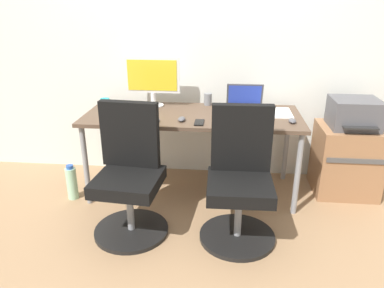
{
  "coord_description": "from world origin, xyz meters",
  "views": [
    {
      "loc": [
        0.27,
        -2.89,
        1.59
      ],
      "look_at": [
        0.0,
        -0.05,
        0.46
      ],
      "focal_mm": 34.03,
      "sensor_mm": 36.0,
      "label": 1
    }
  ],
  "objects_px": {
    "water_bottle_on_floor": "(72,183)",
    "open_laptop": "(245,105)",
    "coffee_mug": "(105,104)",
    "printer": "(354,113)",
    "office_chair_left": "(130,177)",
    "side_cabinet": "(346,160)",
    "desktop_monitor": "(152,78)",
    "office_chair_right": "(240,181)"
  },
  "relations": [
    {
      "from": "water_bottle_on_floor",
      "to": "open_laptop",
      "type": "bearing_deg",
      "value": 14.55
    },
    {
      "from": "open_laptop",
      "to": "coffee_mug",
      "type": "distance_m",
      "value": 1.2
    },
    {
      "from": "water_bottle_on_floor",
      "to": "printer",
      "type": "bearing_deg",
      "value": 8.64
    },
    {
      "from": "office_chair_left",
      "to": "side_cabinet",
      "type": "xyz_separation_m",
      "value": [
        1.72,
        0.73,
        -0.12
      ]
    },
    {
      "from": "office_chair_left",
      "to": "printer",
      "type": "relative_size",
      "value": 2.35
    },
    {
      "from": "side_cabinet",
      "to": "printer",
      "type": "distance_m",
      "value": 0.42
    },
    {
      "from": "water_bottle_on_floor",
      "to": "open_laptop",
      "type": "xyz_separation_m",
      "value": [
        1.44,
        0.37,
        0.62
      ]
    },
    {
      "from": "desktop_monitor",
      "to": "printer",
      "type": "bearing_deg",
      "value": -3.46
    },
    {
      "from": "office_chair_left",
      "to": "office_chair_right",
      "type": "relative_size",
      "value": 1.0
    },
    {
      "from": "water_bottle_on_floor",
      "to": "desktop_monitor",
      "type": "xyz_separation_m",
      "value": [
        0.64,
        0.46,
        0.81
      ]
    },
    {
      "from": "desktop_monitor",
      "to": "coffee_mug",
      "type": "height_order",
      "value": "desktop_monitor"
    },
    {
      "from": "printer",
      "to": "desktop_monitor",
      "type": "height_order",
      "value": "desktop_monitor"
    },
    {
      "from": "office_chair_right",
      "to": "coffee_mug",
      "type": "xyz_separation_m",
      "value": [
        -1.16,
        0.7,
        0.33
      ]
    },
    {
      "from": "water_bottle_on_floor",
      "to": "open_laptop",
      "type": "distance_m",
      "value": 1.61
    },
    {
      "from": "water_bottle_on_floor",
      "to": "side_cabinet",
      "type": "bearing_deg",
      "value": 8.67
    },
    {
      "from": "office_chair_left",
      "to": "side_cabinet",
      "type": "bearing_deg",
      "value": 23.07
    },
    {
      "from": "printer",
      "to": "desktop_monitor",
      "type": "bearing_deg",
      "value": 176.54
    },
    {
      "from": "office_chair_right",
      "to": "desktop_monitor",
      "type": "relative_size",
      "value": 1.96
    },
    {
      "from": "office_chair_left",
      "to": "coffee_mug",
      "type": "distance_m",
      "value": 0.86
    },
    {
      "from": "side_cabinet",
      "to": "coffee_mug",
      "type": "height_order",
      "value": "coffee_mug"
    },
    {
      "from": "office_chair_left",
      "to": "office_chair_right",
      "type": "xyz_separation_m",
      "value": [
        0.78,
        0.0,
        0.0
      ]
    },
    {
      "from": "open_laptop",
      "to": "side_cabinet",
      "type": "bearing_deg",
      "value": -1.12
    },
    {
      "from": "side_cabinet",
      "to": "open_laptop",
      "type": "xyz_separation_m",
      "value": [
        -0.9,
        0.02,
        0.46
      ]
    },
    {
      "from": "office_chair_left",
      "to": "office_chair_right",
      "type": "height_order",
      "value": "same"
    },
    {
      "from": "side_cabinet",
      "to": "open_laptop",
      "type": "distance_m",
      "value": 1.01
    },
    {
      "from": "office_chair_left",
      "to": "printer",
      "type": "height_order",
      "value": "office_chair_left"
    },
    {
      "from": "office_chair_left",
      "to": "side_cabinet",
      "type": "height_order",
      "value": "office_chair_left"
    },
    {
      "from": "water_bottle_on_floor",
      "to": "office_chair_left",
      "type": "bearing_deg",
      "value": -31.4
    },
    {
      "from": "office_chair_left",
      "to": "desktop_monitor",
      "type": "distance_m",
      "value": 0.99
    },
    {
      "from": "office_chair_left",
      "to": "water_bottle_on_floor",
      "type": "relative_size",
      "value": 3.03
    },
    {
      "from": "office_chair_left",
      "to": "water_bottle_on_floor",
      "type": "bearing_deg",
      "value": 148.6
    },
    {
      "from": "office_chair_right",
      "to": "coffee_mug",
      "type": "height_order",
      "value": "office_chair_right"
    },
    {
      "from": "side_cabinet",
      "to": "printer",
      "type": "xyz_separation_m",
      "value": [
        -0.0,
        -0.0,
        0.42
      ]
    },
    {
      "from": "open_laptop",
      "to": "water_bottle_on_floor",
      "type": "bearing_deg",
      "value": -165.45
    },
    {
      "from": "printer",
      "to": "open_laptop",
      "type": "relative_size",
      "value": 1.29
    },
    {
      "from": "side_cabinet",
      "to": "open_laptop",
      "type": "relative_size",
      "value": 1.95
    },
    {
      "from": "office_chair_right",
      "to": "printer",
      "type": "height_order",
      "value": "office_chair_right"
    },
    {
      "from": "water_bottle_on_floor",
      "to": "desktop_monitor",
      "type": "bearing_deg",
      "value": 35.67
    },
    {
      "from": "coffee_mug",
      "to": "office_chair_left",
      "type": "bearing_deg",
      "value": -61.8
    },
    {
      "from": "office_chair_right",
      "to": "printer",
      "type": "xyz_separation_m",
      "value": [
        0.94,
        0.73,
        0.3
      ]
    },
    {
      "from": "open_laptop",
      "to": "printer",
      "type": "bearing_deg",
      "value": -1.18
    },
    {
      "from": "side_cabinet",
      "to": "desktop_monitor",
      "type": "bearing_deg",
      "value": 176.57
    }
  ]
}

